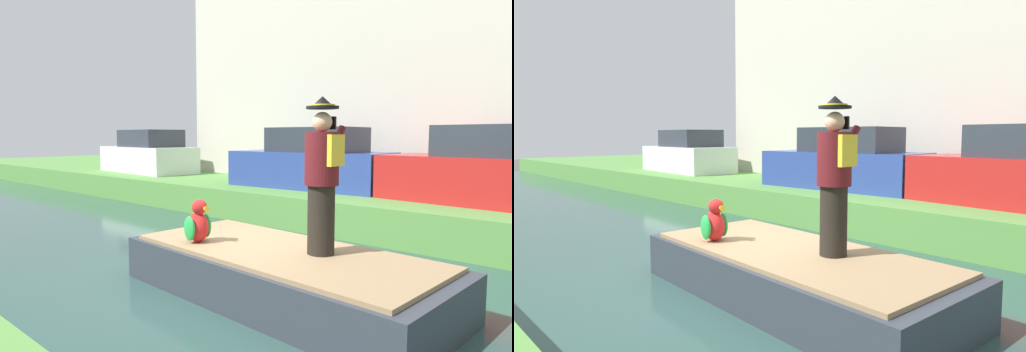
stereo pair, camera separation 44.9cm
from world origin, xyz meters
The scene contains 10 objects.
ground_plane centered at (0.00, 0.00, 0.00)m, with size 80.00×80.00×0.00m, color #4C4742.
canal_water centered at (0.00, 0.00, 0.05)m, with size 6.29×48.00×0.10m, color #2D4C47.
grass_bank_far centered at (9.00, 0.00, 0.40)m, with size 11.71×48.00×0.81m, color #568E42.
boat centered at (0.00, -0.74, 0.40)m, with size 2.00×4.28×0.61m.
person_pirate centered at (0.15, -1.23, 1.64)m, with size 0.61×0.42×1.85m.
parrot_plush centered at (-0.44, 0.30, 0.95)m, with size 0.36×0.35×0.57m.
parked_car_red centered at (5.04, -1.83, 1.44)m, with size 1.98×4.11×1.50m.
parked_car_blue centered at (5.04, 2.34, 1.44)m, with size 1.97×4.11×1.50m.
parked_car_white centered at (5.04, 9.40, 1.44)m, with size 2.00×4.12×1.50m.
building_row centered at (10.07, 0.80, 4.32)m, with size 6.98×15.47×7.01m, color beige.
Camera 1 is at (-4.23, -4.15, 2.11)m, focal length 31.44 mm.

